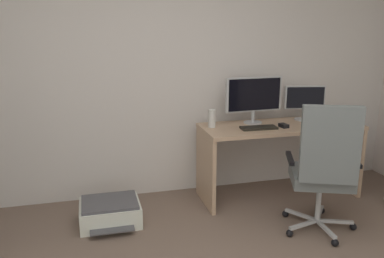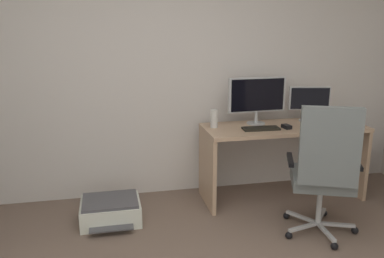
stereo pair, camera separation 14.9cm
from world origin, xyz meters
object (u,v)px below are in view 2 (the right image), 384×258
printer (111,210)px  desktop_speaker (214,119)px  keyboard (261,129)px  office_chair (325,169)px  monitor_main (257,96)px  desk (283,145)px  monitor_secondary (309,101)px  computer_mouse (287,127)px

printer → desktop_speaker: bearing=14.6°
keyboard → office_chair: office_chair is taller
monitor_main → printer: bearing=-167.9°
desk → monitor_main: (-0.24, 0.13, 0.46)m
keyboard → office_chair: bearing=-68.6°
keyboard → desk: bearing=20.9°
monitor_secondary → computer_mouse: size_ratio=4.05×
desktop_speaker → computer_mouse: bearing=-15.3°
monitor_main → monitor_secondary: bearing=0.0°
monitor_main → printer: monitor_main is taller
keyboard → printer: keyboard is taller
monitor_secondary → keyboard: monitor_secondary is taller
printer → desk: bearing=6.0°
keyboard → printer: size_ratio=0.66×
monitor_main → computer_mouse: 0.41m
monitor_main → computer_mouse: bearing=-46.3°
desk → printer: bearing=-174.0°
computer_mouse → office_chair: (-0.00, -0.72, -0.16)m
monitor_secondary → computer_mouse: bearing=-146.0°
printer → keyboard: bearing=3.5°
computer_mouse → desktop_speaker: (-0.66, 0.18, 0.07)m
monitor_main → computer_mouse: (0.22, -0.23, -0.26)m
monitor_secondary → desktop_speaker: monitor_secondary is taller
keyboard → computer_mouse: size_ratio=3.40×
monitor_main → office_chair: bearing=-77.2°
computer_mouse → printer: (-1.65, -0.08, -0.65)m
monitor_secondary → computer_mouse: (-0.34, -0.23, -0.19)m
computer_mouse → printer: computer_mouse is taller
computer_mouse → office_chair: bearing=-97.9°
computer_mouse → printer: bearing=175.1°
desk → computer_mouse: 0.23m
monitor_main → keyboard: bearing=-98.7°
monitor_main → computer_mouse: monitor_main is taller
keyboard → desktop_speaker: bearing=159.4°
monitor_main → printer: (-1.44, -0.31, -0.91)m
desktop_speaker → desk: bearing=-7.0°
monitor_secondary → desktop_speaker: bearing=-177.2°
monitor_secondary → keyboard: 0.66m
desktop_speaker → office_chair: office_chair is taller
desktop_speaker → office_chair: 1.13m
desktop_speaker → monitor_main: bearing=6.2°
monitor_main → keyboard: 0.35m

